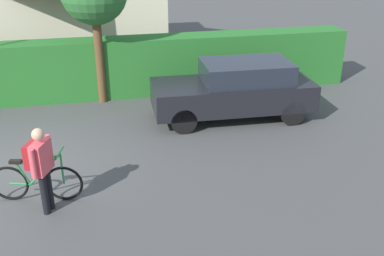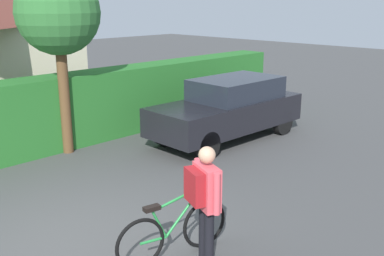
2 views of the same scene
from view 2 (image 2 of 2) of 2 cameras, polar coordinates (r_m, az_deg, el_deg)
ground_plane at (r=6.97m, az=-14.97°, el=-13.92°), size 60.00×60.00×0.00m
parked_car_near at (r=11.37m, az=4.63°, el=2.52°), size 4.18×1.73×1.52m
bicycle at (r=6.29m, az=-2.28°, el=-12.73°), size 1.69×0.56×1.01m
person_rider at (r=5.89m, az=1.55°, el=-8.34°), size 0.47×0.62×1.63m
tree_kerbside at (r=10.39m, az=-16.42°, el=13.43°), size 1.81×1.81×4.03m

